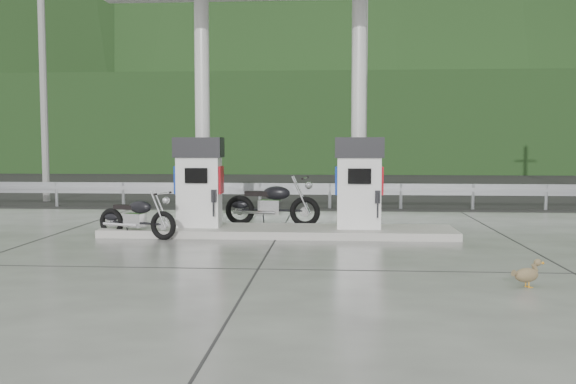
# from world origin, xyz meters

# --- Properties ---
(ground) EXTENTS (160.00, 160.00, 0.00)m
(ground) POSITION_xyz_m (0.00, 0.00, 0.00)
(ground) COLOR black
(ground) RESTS_ON ground
(forecourt_apron) EXTENTS (18.00, 14.00, 0.02)m
(forecourt_apron) POSITION_xyz_m (0.00, 0.00, 0.01)
(forecourt_apron) COLOR #60605C
(forecourt_apron) RESTS_ON ground
(pump_island) EXTENTS (7.00, 1.40, 0.15)m
(pump_island) POSITION_xyz_m (0.00, 2.50, 0.10)
(pump_island) COLOR #9D9B92
(pump_island) RESTS_ON forecourt_apron
(gas_pump_left) EXTENTS (0.95, 0.55, 1.80)m
(gas_pump_left) POSITION_xyz_m (-1.60, 2.50, 1.07)
(gas_pump_left) COLOR silver
(gas_pump_left) RESTS_ON pump_island
(gas_pump_right) EXTENTS (0.95, 0.55, 1.80)m
(gas_pump_right) POSITION_xyz_m (1.60, 2.50, 1.07)
(gas_pump_right) COLOR silver
(gas_pump_right) RESTS_ON pump_island
(canopy_column_left) EXTENTS (0.30, 0.30, 5.00)m
(canopy_column_left) POSITION_xyz_m (-1.60, 2.90, 2.67)
(canopy_column_left) COLOR silver
(canopy_column_left) RESTS_ON pump_island
(canopy_column_right) EXTENTS (0.30, 0.30, 5.00)m
(canopy_column_right) POSITION_xyz_m (1.60, 2.90, 2.67)
(canopy_column_right) COLOR silver
(canopy_column_right) RESTS_ON pump_island
(guardrail) EXTENTS (26.00, 0.16, 1.42)m
(guardrail) POSITION_xyz_m (0.00, 8.00, 0.71)
(guardrail) COLOR gray
(guardrail) RESTS_ON ground
(road) EXTENTS (60.00, 7.00, 0.01)m
(road) POSITION_xyz_m (0.00, 11.50, 0.00)
(road) COLOR black
(road) RESTS_ON ground
(utility_pole_a) EXTENTS (0.22, 0.22, 8.00)m
(utility_pole_a) POSITION_xyz_m (-8.00, 9.50, 4.00)
(utility_pole_a) COLOR gray
(utility_pole_a) RESTS_ON ground
(utility_pole_b) EXTENTS (0.22, 0.22, 8.00)m
(utility_pole_b) POSITION_xyz_m (2.00, 9.50, 4.00)
(utility_pole_b) COLOR gray
(utility_pole_b) RESTS_ON ground
(tree_band) EXTENTS (80.00, 6.00, 6.00)m
(tree_band) POSITION_xyz_m (0.00, 30.00, 3.00)
(tree_band) COLOR black
(tree_band) RESTS_ON ground
(forested_hills) EXTENTS (100.00, 40.00, 140.00)m
(forested_hills) POSITION_xyz_m (0.00, 60.00, 0.00)
(forested_hills) COLOR black
(forested_hills) RESTS_ON ground
(motorcycle_left) EXTENTS (1.75, 1.06, 0.79)m
(motorcycle_left) POSITION_xyz_m (-2.71, 1.92, 0.41)
(motorcycle_left) COLOR black
(motorcycle_left) RESTS_ON forecourt_apron
(motorcycle_right) EXTENTS (2.09, 0.92, 0.96)m
(motorcycle_right) POSITION_xyz_m (-0.26, 3.89, 0.50)
(motorcycle_right) COLOR black
(motorcycle_right) RESTS_ON forecourt_apron
(duck) EXTENTS (0.44, 0.28, 0.31)m
(duck) POSITION_xyz_m (3.56, -1.93, 0.17)
(duck) COLOR brown
(duck) RESTS_ON forecourt_apron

